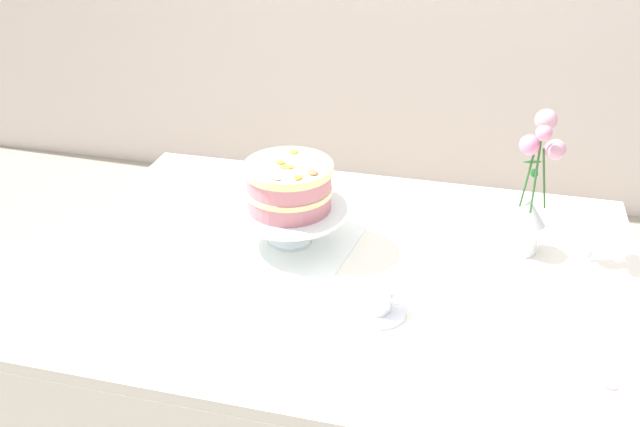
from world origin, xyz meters
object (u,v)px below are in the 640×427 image
(flower_vase, at_px, (531,198))
(teacup, at_px, (377,303))
(dining_table, at_px, (339,300))
(cake_stand, at_px, (289,213))
(layer_cake, at_px, (289,186))

(flower_vase, bearing_deg, teacup, -133.08)
(flower_vase, distance_m, teacup, 0.47)
(dining_table, xyz_separation_m, cake_stand, (-0.15, 0.09, 0.17))
(dining_table, bearing_deg, flower_vase, 24.51)
(layer_cake, xyz_separation_m, flower_vase, (0.57, 0.10, -0.01))
(dining_table, bearing_deg, layer_cake, 148.14)
(dining_table, distance_m, flower_vase, 0.52)
(cake_stand, bearing_deg, dining_table, -31.87)
(cake_stand, height_order, teacup, cake_stand)
(dining_table, height_order, flower_vase, flower_vase)
(flower_vase, bearing_deg, layer_cake, -170.19)
(teacup, bearing_deg, layer_cake, 138.45)
(cake_stand, xyz_separation_m, teacup, (0.26, -0.23, -0.06))
(teacup, bearing_deg, dining_table, 128.85)
(cake_stand, bearing_deg, teacup, -41.55)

